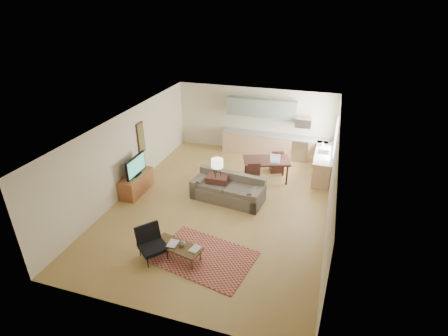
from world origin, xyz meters
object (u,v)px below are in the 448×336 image
(tv_credenza, at_px, (136,183))
(dining_table, at_px, (266,170))
(sofa, at_px, (228,189))
(console_table, at_px, (217,187))
(armchair, at_px, (153,244))
(coffee_table, at_px, (178,251))

(tv_credenza, bearing_deg, dining_table, 28.07)
(sofa, xyz_separation_m, console_table, (-0.37, 0.05, -0.03))
(tv_credenza, relative_size, dining_table, 0.89)
(sofa, relative_size, armchair, 2.88)
(armchair, xyz_separation_m, console_table, (0.62, 3.28, -0.03))
(console_table, bearing_deg, dining_table, 49.63)
(coffee_table, bearing_deg, console_table, 102.12)
(armchair, bearing_deg, tv_credenza, 76.30)
(console_table, xyz_separation_m, dining_table, (1.28, 1.64, 0.01))
(coffee_table, xyz_separation_m, console_table, (0.02, 3.09, 0.20))
(coffee_table, height_order, dining_table, dining_table)
(coffee_table, relative_size, dining_table, 0.80)
(armchair, bearing_deg, sofa, 22.56)
(sofa, distance_m, coffee_table, 3.07)
(coffee_table, height_order, tv_credenza, tv_credenza)
(sofa, relative_size, coffee_table, 1.89)
(sofa, bearing_deg, dining_table, 69.00)
(sofa, xyz_separation_m, dining_table, (0.91, 1.69, -0.02))
(coffee_table, distance_m, armchair, 0.66)
(sofa, height_order, tv_credenza, sofa)
(armchair, relative_size, console_table, 1.07)
(sofa, relative_size, dining_table, 1.51)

